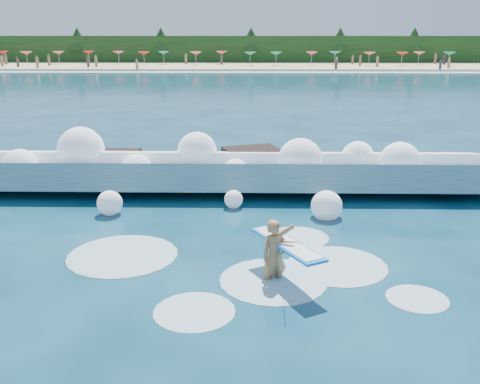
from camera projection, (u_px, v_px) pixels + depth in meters
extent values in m
plane|color=#062837|center=(180.00, 259.00, 13.68)|extent=(200.00, 200.00, 0.00)
cube|color=tan|center=(240.00, 66.00, 88.34)|extent=(140.00, 20.00, 0.40)
cube|color=silver|center=(239.00, 72.00, 77.85)|extent=(140.00, 5.00, 0.08)
cube|color=black|center=(241.00, 50.00, 97.26)|extent=(140.00, 4.00, 5.00)
cube|color=teal|center=(214.00, 177.00, 19.48)|extent=(19.56, 2.98, 1.63)
cube|color=white|center=(215.00, 159.00, 20.11)|extent=(19.56, 1.38, 0.76)
cube|color=black|center=(106.00, 169.00, 20.75)|extent=(2.50, 1.90, 1.33)
cube|color=black|center=(180.00, 178.00, 19.96)|extent=(2.33, 2.21, 1.02)
cube|color=black|center=(253.00, 167.00, 21.01)|extent=(2.51, 2.28, 1.43)
imported|color=#9E7349|center=(275.00, 257.00, 12.33)|extent=(0.77, 0.66, 1.79)
cube|color=#0D7ADD|center=(287.00, 244.00, 12.29)|extent=(1.67, 2.41, 0.06)
cube|color=white|center=(287.00, 243.00, 12.28)|extent=(1.48, 2.18, 0.06)
cylinder|color=black|center=(285.00, 286.00, 11.22)|extent=(0.01, 0.91, 0.43)
sphere|color=white|center=(20.00, 167.00, 19.09)|extent=(1.28, 1.28, 1.28)
sphere|color=white|center=(81.00, 150.00, 19.83)|extent=(1.73, 1.73, 1.73)
sphere|color=white|center=(137.00, 170.00, 19.19)|extent=(1.12, 1.12, 1.12)
sphere|color=white|center=(197.00, 152.00, 19.95)|extent=(1.47, 1.47, 1.47)
sphere|color=white|center=(235.00, 171.00, 19.26)|extent=(0.93, 0.93, 0.93)
sphere|color=white|center=(300.00, 161.00, 19.31)|extent=(1.62, 1.62, 1.62)
sphere|color=white|center=(358.00, 158.00, 19.91)|extent=(1.22, 1.22, 1.22)
sphere|color=white|center=(400.00, 163.00, 19.01)|extent=(1.47, 1.47, 1.47)
sphere|color=white|center=(110.00, 203.00, 16.94)|extent=(0.81, 0.81, 0.81)
sphere|color=white|center=(234.00, 199.00, 17.61)|extent=(0.62, 0.62, 0.62)
sphere|color=white|center=(327.00, 206.00, 16.69)|extent=(0.99, 0.99, 0.99)
ellipsoid|color=silver|center=(273.00, 280.00, 12.49)|extent=(2.56, 2.56, 0.13)
ellipsoid|color=silver|center=(194.00, 311.00, 11.10)|extent=(1.74, 1.74, 0.09)
ellipsoid|color=silver|center=(337.00, 265.00, 13.29)|extent=(2.52, 2.52, 0.13)
ellipsoid|color=silver|center=(123.00, 255.00, 13.90)|extent=(2.90, 2.90, 0.14)
ellipsoid|color=silver|center=(297.00, 238.00, 15.10)|extent=(1.80, 1.80, 0.09)
ellipsoid|color=silver|center=(417.00, 299.00, 11.64)|extent=(1.37, 1.37, 0.07)
cone|color=red|center=(3.00, 53.00, 91.94)|extent=(2.00, 2.00, 0.50)
cone|color=#D33E52|center=(26.00, 53.00, 89.39)|extent=(2.00, 2.00, 0.50)
cone|color=#D33E52|center=(58.00, 53.00, 90.69)|extent=(2.00, 2.00, 0.50)
cone|color=red|center=(89.00, 53.00, 92.00)|extent=(2.00, 2.00, 0.50)
cone|color=#D33E52|center=(118.00, 53.00, 91.53)|extent=(2.00, 2.00, 0.50)
cone|color=red|center=(144.00, 53.00, 89.17)|extent=(2.00, 2.00, 0.50)
cone|color=#12745D|center=(163.00, 53.00, 90.49)|extent=(2.00, 2.00, 0.50)
cone|color=#D33E52|center=(196.00, 53.00, 88.88)|extent=(2.00, 2.00, 0.50)
cone|color=#D33E52|center=(221.00, 53.00, 91.20)|extent=(2.00, 2.00, 0.50)
cone|color=#12745D|center=(250.00, 54.00, 87.37)|extent=(2.00, 2.00, 0.50)
cone|color=#12745D|center=(276.00, 54.00, 87.72)|extent=(2.00, 2.00, 0.50)
cone|color=#D33E52|center=(312.00, 53.00, 88.61)|extent=(2.00, 2.00, 0.50)
cone|color=#12745D|center=(335.00, 53.00, 90.21)|extent=(2.00, 2.00, 0.50)
cone|color=#D33E52|center=(369.00, 54.00, 87.17)|extent=(2.00, 2.00, 0.50)
cone|color=red|center=(402.00, 54.00, 87.16)|extent=(2.00, 2.00, 0.50)
cone|color=#D33E52|center=(419.00, 53.00, 88.76)|extent=(2.00, 2.00, 0.50)
cone|color=#12745D|center=(449.00, 54.00, 87.69)|extent=(2.00, 2.00, 0.50)
cube|color=#3F332D|center=(186.00, 61.00, 86.23)|extent=(0.35, 0.22, 1.50)
cube|color=#8C664C|center=(299.00, 60.00, 89.03)|extent=(0.35, 0.22, 1.61)
cube|color=#262633|center=(354.00, 60.00, 88.97)|extent=(0.35, 0.22, 1.50)
cube|color=brown|center=(222.00, 59.00, 89.77)|extent=(0.35, 0.22, 1.62)
cube|color=#3F332D|center=(289.00, 61.00, 86.82)|extent=(0.35, 0.22, 1.37)
cube|color=#262633|center=(14.00, 61.00, 86.98)|extent=(0.35, 0.22, 1.51)
cube|color=brown|center=(2.00, 61.00, 84.72)|extent=(0.35, 0.22, 1.55)
cube|color=#3F332D|center=(428.00, 60.00, 87.46)|extent=(0.35, 0.22, 1.53)
cube|color=#262633|center=(137.00, 65.00, 79.33)|extent=(0.35, 0.22, 1.60)
cube|color=brown|center=(376.00, 63.00, 81.05)|extent=(0.35, 0.22, 1.40)
cube|color=#3F332D|center=(57.00, 61.00, 87.22)|extent=(0.35, 0.22, 1.48)
cube|color=#262633|center=(105.00, 59.00, 92.31)|extent=(0.35, 0.22, 1.59)
cube|color=brown|center=(232.00, 62.00, 82.50)|extent=(0.35, 0.22, 1.44)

